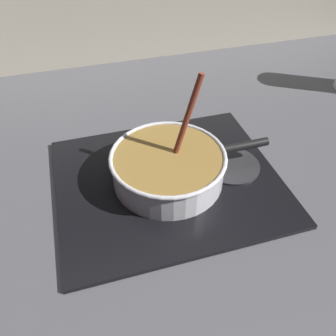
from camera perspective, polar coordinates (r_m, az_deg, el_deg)
name	(u,v)px	position (r m, az deg, el deg)	size (l,w,h in m)	color
ground	(144,209)	(0.87, -4.00, -6.62)	(2.40, 1.60, 0.04)	#4C4C51
hob_plate	(168,181)	(0.90, 0.00, -2.08)	(0.56, 0.48, 0.01)	black
burner_ring	(168,178)	(0.90, 0.00, -1.62)	(0.21, 0.21, 0.01)	#592D0C
spare_burner	(231,165)	(0.95, 10.24, 0.44)	(0.15, 0.15, 0.01)	#262628
cooking_pan	(168,166)	(0.87, 0.07, 0.28)	(0.41, 0.29, 0.28)	silver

